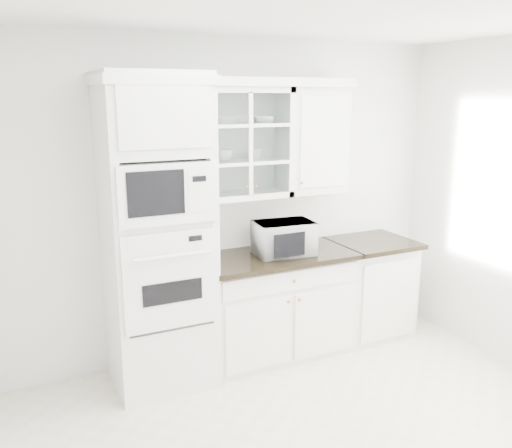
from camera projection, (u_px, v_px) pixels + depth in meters
room_shell at (313, 169)px, 3.41m from camera, size 4.00×3.50×2.70m
oven_column at (158, 235)px, 4.09m from camera, size 0.76×0.68×2.40m
base_cabinet_run at (276, 303)px, 4.72m from camera, size 1.32×0.67×0.92m
extra_base_cabinet at (369, 286)px, 5.14m from camera, size 0.72×0.67×0.92m
upper_cabinet_glass at (242, 143)px, 4.42m from camera, size 0.80×0.33×0.90m
upper_cabinet_solid at (313, 140)px, 4.70m from camera, size 0.55×0.33×0.90m
crown_molding at (231, 82)px, 4.24m from camera, size 2.14×0.38×0.07m
countertop_microwave at (283, 238)px, 4.57m from camera, size 0.52×0.45×0.28m
bowl_a at (225, 120)px, 4.32m from camera, size 0.28×0.28×0.06m
bowl_b at (264, 119)px, 4.45m from camera, size 0.22×0.22×0.06m
cup_a at (225, 156)px, 4.39m from camera, size 0.12×0.12×0.09m
cup_b at (255, 154)px, 4.49m from camera, size 0.12×0.12×0.10m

